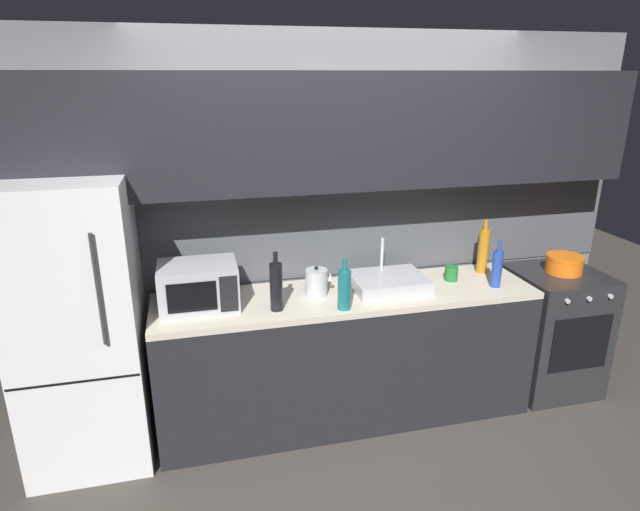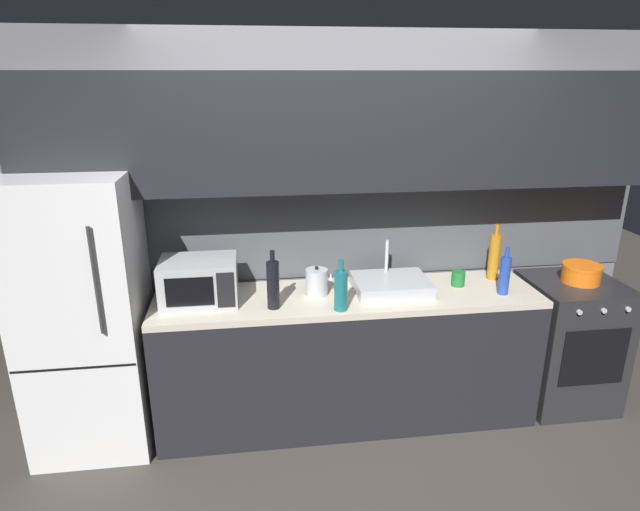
# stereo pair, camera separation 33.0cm
# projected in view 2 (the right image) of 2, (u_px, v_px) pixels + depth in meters

# --- Properties ---
(back_wall) EXTENTS (4.19, 0.44, 2.50)m
(back_wall) POSITION_uv_depth(u_px,v_px,m) (342.00, 184.00, 3.49)
(back_wall) COLOR slate
(back_wall) RESTS_ON ground
(counter_run) EXTENTS (2.45, 0.60, 0.90)m
(counter_run) POSITION_uv_depth(u_px,v_px,m) (347.00, 357.00, 3.56)
(counter_run) COLOR black
(counter_run) RESTS_ON ground
(refrigerator) EXTENTS (0.68, 0.69, 1.72)m
(refrigerator) POSITION_uv_depth(u_px,v_px,m) (86.00, 315.00, 3.22)
(refrigerator) COLOR white
(refrigerator) RESTS_ON ground
(oven_range) EXTENTS (0.60, 0.62, 0.90)m
(oven_range) POSITION_uv_depth(u_px,v_px,m) (567.00, 342.00, 3.76)
(oven_range) COLOR #232326
(oven_range) RESTS_ON ground
(microwave) EXTENTS (0.46, 0.35, 0.27)m
(microwave) POSITION_uv_depth(u_px,v_px,m) (199.00, 281.00, 3.27)
(microwave) COLOR #A8AAAF
(microwave) RESTS_ON counter_run
(sink_basin) EXTENTS (0.48, 0.38, 0.30)m
(sink_basin) POSITION_uv_depth(u_px,v_px,m) (391.00, 284.00, 3.47)
(sink_basin) COLOR #ADAFB5
(sink_basin) RESTS_ON counter_run
(kettle) EXTENTS (0.18, 0.14, 0.19)m
(kettle) POSITION_uv_depth(u_px,v_px,m) (317.00, 282.00, 3.39)
(kettle) COLOR #B7BABF
(kettle) RESTS_ON counter_run
(wine_bottle_teal) EXTENTS (0.08, 0.08, 0.31)m
(wine_bottle_teal) POSITION_uv_depth(u_px,v_px,m) (341.00, 290.00, 3.15)
(wine_bottle_teal) COLOR #19666B
(wine_bottle_teal) RESTS_ON counter_run
(wine_bottle_amber) EXTENTS (0.07, 0.07, 0.39)m
(wine_bottle_amber) POSITION_uv_depth(u_px,v_px,m) (494.00, 256.00, 3.63)
(wine_bottle_amber) COLOR #B27019
(wine_bottle_amber) RESTS_ON counter_run
(wine_bottle_dark) EXTENTS (0.08, 0.08, 0.36)m
(wine_bottle_dark) POSITION_uv_depth(u_px,v_px,m) (273.00, 284.00, 3.17)
(wine_bottle_dark) COLOR black
(wine_bottle_dark) RESTS_ON counter_run
(wine_bottle_blue) EXTENTS (0.07, 0.07, 0.31)m
(wine_bottle_blue) POSITION_uv_depth(u_px,v_px,m) (505.00, 275.00, 3.39)
(wine_bottle_blue) COLOR #234299
(wine_bottle_blue) RESTS_ON counter_run
(mug_green) EXTENTS (0.09, 0.09, 0.10)m
(mug_green) POSITION_uv_depth(u_px,v_px,m) (458.00, 278.00, 3.54)
(mug_green) COLOR #1E6B2D
(mug_green) RESTS_ON counter_run
(cooking_pot) EXTENTS (0.25, 0.25, 0.12)m
(cooking_pot) POSITION_uv_depth(u_px,v_px,m) (581.00, 273.00, 3.60)
(cooking_pot) COLOR orange
(cooking_pot) RESTS_ON oven_range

